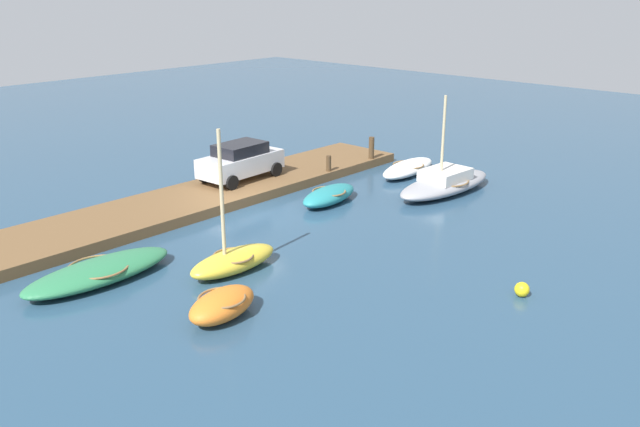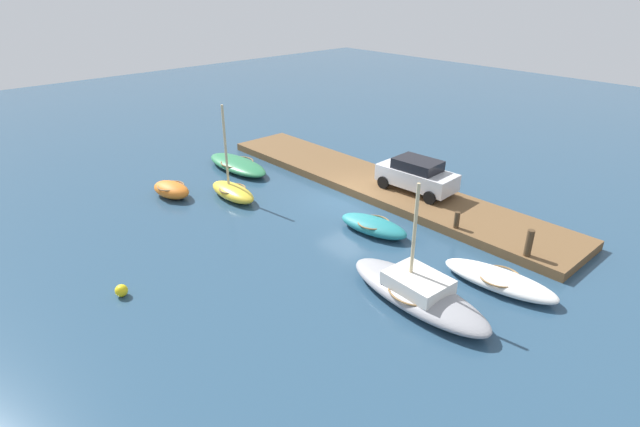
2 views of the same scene
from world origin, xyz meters
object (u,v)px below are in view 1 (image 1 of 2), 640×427
mooring_post_mid_west (329,163)px  mooring_post_west (371,148)px  sailboat_grey (445,183)px  rowboat_white (408,168)px  dinghy_orange (222,304)px  parked_car (241,161)px  rowboat_teal (329,195)px  motorboat_green (99,271)px  marker_buoy (522,289)px  rowboat_yellow (233,260)px

mooring_post_mid_west → mooring_post_west: bearing=180.0°
sailboat_grey → rowboat_white: size_ratio=1.35×
sailboat_grey → dinghy_orange: (14.15, 1.83, -0.06)m
parked_car → rowboat_teal: bearing=101.0°
motorboat_green → rowboat_white: motorboat_green is taller
mooring_post_west → motorboat_green: bearing=8.0°
motorboat_green → dinghy_orange: 4.83m
marker_buoy → sailboat_grey: bearing=-134.8°
dinghy_orange → marker_buoy: dinghy_orange is taller
sailboat_grey → mooring_post_west: (-1.29, -5.19, 0.50)m
rowboat_yellow → parked_car: 9.27m
sailboat_grey → mooring_post_mid_west: (1.93, -5.19, 0.32)m
mooring_post_mid_west → marker_buoy: bearing=66.9°
sailboat_grey → mooring_post_west: size_ratio=5.37×
mooring_post_mid_west → marker_buoy: (5.35, 12.52, -0.56)m
dinghy_orange → parked_car: 12.41m
motorboat_green → rowboat_yellow: (-3.32, 2.52, 0.09)m
rowboat_yellow → mooring_post_west: rowboat_yellow is taller
sailboat_grey → parked_car: (5.64, -7.16, 0.82)m
marker_buoy → parked_car: bearing=-96.5°
rowboat_yellow → parked_car: size_ratio=1.17×
rowboat_teal → motorboat_green: bearing=-8.7°
motorboat_green → rowboat_yellow: size_ratio=1.05×
sailboat_grey → parked_car: size_ratio=1.45×
motorboat_green → rowboat_white: 16.60m
rowboat_yellow → mooring_post_mid_west: (-9.95, -4.82, 0.38)m
motorboat_green → mooring_post_west: 16.67m
mooring_post_mid_west → marker_buoy: 13.63m
mooring_post_west → marker_buoy: (8.57, 12.52, -0.74)m
motorboat_green → sailboat_grey: 15.48m
rowboat_teal → mooring_post_mid_west: mooring_post_mid_west is taller
mooring_post_west → rowboat_teal: bearing=22.1°
rowboat_white → mooring_post_mid_west: size_ratio=5.90×
rowboat_yellow → sailboat_grey: bearing=179.3°
parked_car → rowboat_white: bearing=146.1°
rowboat_yellow → rowboat_white: rowboat_yellow is taller
rowboat_teal → mooring_post_west: (-5.83, -2.37, 0.63)m
rowboat_white → parked_car: bearing=-38.1°
marker_buoy → dinghy_orange: bearing=-38.7°
motorboat_green → dinghy_orange: dinghy_orange is taller
motorboat_green → mooring_post_west: mooring_post_west is taller
motorboat_green → mooring_post_west: (-16.49, -2.30, 0.65)m
rowboat_teal → rowboat_white: rowboat_teal is taller
dinghy_orange → rowboat_teal: size_ratio=0.72×
marker_buoy → mooring_post_mid_west: bearing=-113.1°
rowboat_yellow → mooring_post_west: size_ratio=4.31×
rowboat_white → marker_buoy: size_ratio=9.76×
mooring_post_west → parked_car: size_ratio=0.27×
rowboat_teal → mooring_post_west: mooring_post_west is taller
motorboat_green → rowboat_yellow: 4.17m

